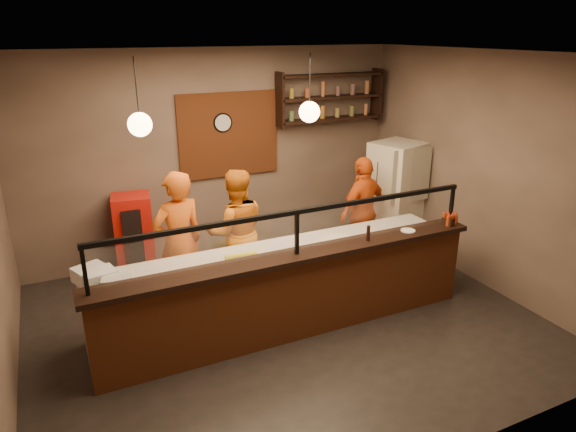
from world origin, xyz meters
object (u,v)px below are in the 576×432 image
cook_mid (236,232)px  fridge (395,197)px  cook_left (179,243)px  pepper_mill (368,233)px  pizza_dough (339,240)px  condiment_caddy (449,221)px  cook_right (363,211)px  red_cooler (135,236)px  wall_clock (223,123)px

cook_mid → fridge: bearing=-164.6°
cook_left → pepper_mill: (2.00, -1.20, 0.23)m
pizza_dough → condiment_caddy: condiment_caddy is taller
cook_left → pepper_mill: cook_left is taller
cook_right → pizza_dough: bearing=26.2°
pizza_dough → pepper_mill: pepper_mill is taller
fridge → pizza_dough: fridge is taller
condiment_caddy → pepper_mill: (-1.26, -0.01, 0.05)m
red_cooler → pepper_mill: pepper_mill is taller
cook_left → cook_mid: cook_left is taller
cook_mid → fridge: fridge is taller
wall_clock → pepper_mill: size_ratio=1.58×
pizza_dough → pepper_mill: size_ratio=2.46×
pizza_dough → cook_right: bearing=44.1°
cook_left → condiment_caddy: (3.26, -1.19, 0.18)m
pizza_dough → cook_mid: bearing=139.0°
wall_clock → red_cooler: size_ratio=0.24×
cook_right → pizza_dough: (-0.99, -0.96, 0.06)m
pepper_mill → cook_left: bearing=149.0°
condiment_caddy → pepper_mill: bearing=-179.7°
pizza_dough → cook_left: bearing=158.8°
cook_mid → pepper_mill: size_ratio=9.13×
cook_right → condiment_caddy: bearing=87.2°
red_cooler → cook_left: bearing=-66.0°
cook_mid → cook_right: bearing=-169.3°
cook_mid → cook_right: size_ratio=1.03×
cook_right → fridge: 0.82m
pizza_dough → condiment_caddy: (1.37, -0.46, 0.20)m
cook_right → cook_left: bearing=-13.4°
cook_left → cook_right: size_ratio=1.10×
cook_left → pizza_dough: 2.02m
cook_mid → pizza_dough: bearing=148.7°
cook_mid → pizza_dough: size_ratio=3.72×
cook_left → pepper_mill: 2.34m
cook_mid → red_cooler: size_ratio=1.41×
wall_clock → cook_mid: bearing=-103.5°
condiment_caddy → pizza_dough: bearing=161.5°
cook_right → pizza_dough: 1.38m
fridge → condiment_caddy: fridge is taller
wall_clock → red_cooler: bearing=-168.4°
wall_clock → cook_mid: wall_clock is taller
red_cooler → pizza_dough: red_cooler is taller
cook_left → wall_clock: bearing=-139.4°
red_cooler → fridge: bearing=-2.8°
wall_clock → condiment_caddy: 3.62m
cook_right → red_cooler: size_ratio=1.37×
pepper_mill → pizza_dough: bearing=103.3°
pepper_mill → cook_mid: bearing=130.2°
wall_clock → cook_mid: (-0.34, -1.40, -1.23)m
red_cooler → pizza_dough: (2.24, -2.01, 0.29)m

